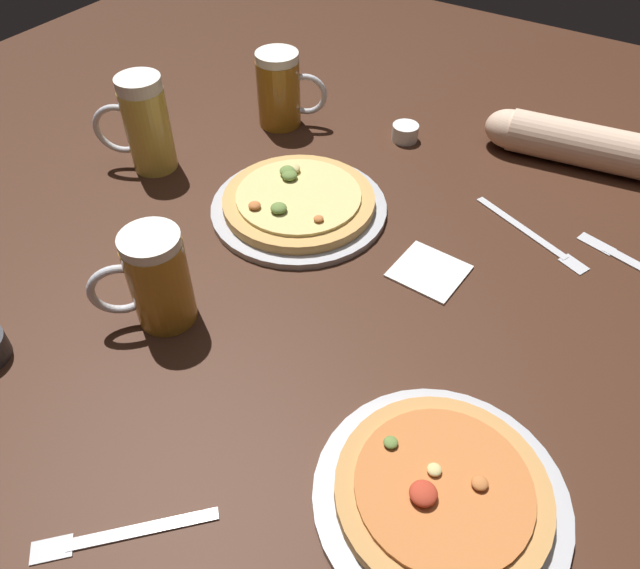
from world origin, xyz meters
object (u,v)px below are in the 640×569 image
object	(u,v)px
pizza_plate_near	(441,494)
beer_mug_dark	(156,280)
beer_mug_pale	(281,90)
beer_mug_amber	(145,125)
fork_spare	(121,534)
fork_left	(532,234)
diner_arm	(565,141)
ramekin_butter	(405,132)
napkin_folded	(429,270)
knife_right	(638,265)
pizza_plate_far	(299,203)

from	to	relation	value
pizza_plate_near	beer_mug_dark	bearing A→B (deg)	174.78
pizza_plate_near	beer_mug_pale	bearing A→B (deg)	137.22
beer_mug_amber	fork_spare	size ratio (longest dim) A/B	1.15
pizza_plate_near	fork_left	bearing A→B (deg)	97.32
beer_mug_pale	diner_arm	bearing A→B (deg)	18.63
beer_mug_dark	ramekin_butter	bearing A→B (deg)	83.29
napkin_folded	beer_mug_pale	bearing A→B (deg)	151.55
beer_mug_dark	knife_right	size ratio (longest dim) A/B	0.75
beer_mug_amber	fork_left	xyz separation A→B (m)	(0.68, 0.19, -0.09)
fork_left	knife_right	world-z (taller)	same
beer_mug_pale	fork_spare	bearing A→B (deg)	-66.25
beer_mug_dark	beer_mug_amber	xyz separation A→B (m)	(-0.29, 0.28, 0.01)
ramekin_butter	diner_arm	bearing A→B (deg)	19.03
beer_mug_pale	napkin_folded	world-z (taller)	beer_mug_pale
pizza_plate_far	beer_mug_pale	world-z (taller)	beer_mug_pale
knife_right	beer_mug_amber	bearing A→B (deg)	-166.24
napkin_folded	diner_arm	xyz separation A→B (m)	(0.08, 0.43, 0.04)
beer_mug_pale	pizza_plate_far	bearing A→B (deg)	-49.20
pizza_plate_far	beer_mug_dark	distance (m)	0.32
beer_mug_amber	beer_mug_pale	distance (m)	0.29
beer_mug_amber	diner_arm	size ratio (longest dim) A/B	0.55
beer_mug_pale	ramekin_butter	bearing A→B (deg)	18.16
fork_left	diner_arm	world-z (taller)	diner_arm
pizza_plate_far	fork_left	xyz separation A→B (m)	(0.37, 0.16, -0.01)
pizza_plate_far	fork_left	size ratio (longest dim) A/B	1.39
pizza_plate_far	ramekin_butter	bearing A→B (deg)	80.86
beer_mug_amber	napkin_folded	size ratio (longest dim) A/B	1.70
ramekin_butter	pizza_plate_far	bearing A→B (deg)	-99.14
beer_mug_pale	ramekin_butter	xyz separation A→B (m)	(0.25, 0.08, -0.06)
pizza_plate_far	beer_mug_amber	world-z (taller)	beer_mug_amber
pizza_plate_far	fork_spare	distance (m)	0.60
napkin_folded	fork_spare	xyz separation A→B (m)	(-0.10, -0.56, -0.00)
pizza_plate_near	napkin_folded	bearing A→B (deg)	117.19
pizza_plate_near	diner_arm	distance (m)	0.78
pizza_plate_far	napkin_folded	bearing A→B (deg)	-4.34
pizza_plate_near	fork_spare	size ratio (longest dim) A/B	1.85
pizza_plate_near	fork_spare	distance (m)	0.36
diner_arm	fork_left	bearing A→B (deg)	-83.24
pizza_plate_far	beer_mug_dark	size ratio (longest dim) A/B	2.02
ramekin_butter	knife_right	distance (m)	0.51
beer_mug_amber	beer_mug_dark	bearing A→B (deg)	-43.90
beer_mug_pale	fork_left	bearing A→B (deg)	-7.48
pizza_plate_far	napkin_folded	size ratio (longest dim) A/B	2.92
pizza_plate_near	diner_arm	size ratio (longest dim) A/B	0.88
beer_mug_pale	napkin_folded	bearing A→B (deg)	-28.45
napkin_folded	fork_left	xyz separation A→B (m)	(0.11, 0.18, -0.00)
beer_mug_pale	beer_mug_dark	bearing A→B (deg)	-72.20
beer_mug_amber	fork_left	world-z (taller)	beer_mug_amber
pizza_plate_near	ramekin_butter	distance (m)	0.77
napkin_folded	fork_spare	distance (m)	0.57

